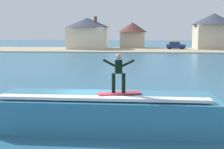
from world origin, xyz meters
name	(u,v)px	position (x,y,z in m)	size (l,w,h in m)	color
ground_plane	(91,123)	(0.00, 0.00, 0.00)	(260.00, 260.00, 0.00)	#2D6482
wave_crest	(105,111)	(0.72, -0.55, 0.75)	(9.69, 3.03, 1.59)	teal
surfboard	(119,93)	(1.37, -0.87, 1.62)	(1.91, 1.02, 0.06)	#D8333F
surfer	(119,71)	(1.35, -0.90, 2.60)	(1.34, 0.32, 1.68)	black
shoreline_bank	(128,50)	(0.00, 54.39, 0.08)	(120.00, 17.29, 0.16)	tan
car_near_shore	(76,45)	(-12.49, 56.25, 0.95)	(4.58, 2.28, 1.86)	red
car_far_shore	(175,46)	(10.84, 57.33, 0.95)	(4.30, 2.09, 1.86)	navy
house_with_chimney	(87,32)	(-10.03, 58.14, 4.11)	(10.92, 10.92, 7.72)	beige
house_gabled_white	(213,29)	(19.80, 59.20, 4.75)	(10.38, 10.38, 8.41)	beige
house_small_cottage	(132,33)	(0.69, 63.13, 3.73)	(7.55, 7.55, 6.50)	beige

